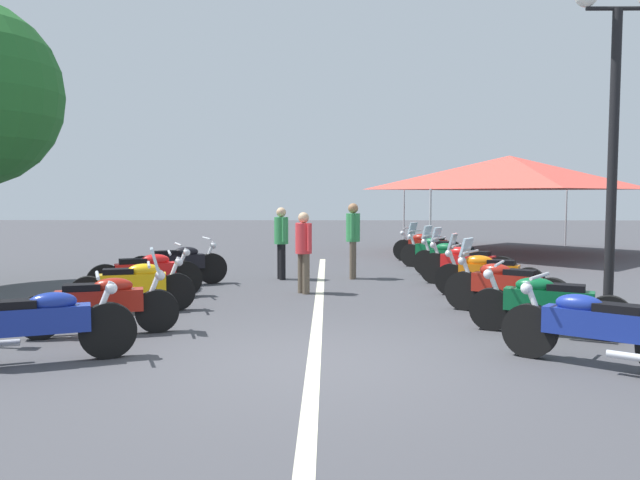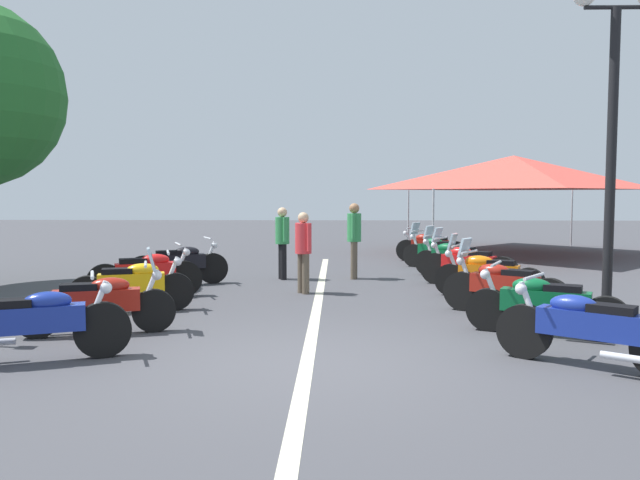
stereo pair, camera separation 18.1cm
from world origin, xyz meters
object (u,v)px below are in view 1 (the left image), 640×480
Objects in this scene: bystander_0 at (281,237)px; bystander_3 at (353,234)px; motorcycle_right_row_2 at (504,286)px; motorcycle_right_row_4 at (466,264)px; motorcycle_left_row_2 at (134,285)px; motorcycle_right_row_6 at (436,251)px; motorcycle_left_row_1 at (102,303)px; street_lamp_twin_globe at (615,95)px; motorcycle_left_row_4 at (179,264)px; motorcycle_right_row_5 at (452,258)px; motorcycle_right_row_1 at (547,303)px; motorcycle_right_row_7 at (427,246)px; motorcycle_left_row_0 at (38,324)px; motorcycle_right_row_0 at (594,327)px; motorcycle_left_row_3 at (147,274)px; motorcycle_right_row_3 at (487,274)px; event_tent at (509,173)px; bystander_1 at (304,246)px.

bystander_0 is 0.95× the size of bystander_3.
motorcycle_right_row_2 is 3.11m from motorcycle_right_row_4.
motorcycle_right_row_6 is (6.17, -6.00, 0.01)m from motorcycle_left_row_2.
street_lamp_twin_globe is (0.76, -7.23, 2.90)m from motorcycle_left_row_1.
motorcycle_right_row_5 reaches higher than motorcycle_left_row_4.
motorcycle_right_row_1 is 6.28m from bystander_3.
street_lamp_twin_globe is (-8.73, -1.30, 2.91)m from motorcycle_right_row_7.
motorcycle_right_row_7 is (7.90, -0.00, -0.02)m from motorcycle_right_row_2.
bystander_3 is (5.10, 3.57, -2.34)m from street_lamp_twin_globe.
motorcycle_left_row_0 is 1.01× the size of motorcycle_left_row_1.
motorcycle_right_row_0 is 7.76m from bystander_3.
bystander_3 is (5.86, -3.66, 0.56)m from motorcycle_left_row_1.
motorcycle_left_row_3 is at bearing 69.22° from motorcycle_left_row_0.
motorcycle_right_row_2 is 7.90m from motorcycle_right_row_7.
motorcycle_right_row_3 reaches higher than motorcycle_left_row_3.
bystander_0 is 9.64m from event_tent.
motorcycle_right_row_1 is 9.39m from motorcycle_right_row_7.
event_tent reaches higher than bystander_3.
motorcycle_right_row_1 is at bearing 105.29° from bystander_0.
motorcycle_right_row_7 is (10.94, -6.14, -0.01)m from motorcycle_left_row_0.
bystander_3 is (5.77, 2.43, 0.57)m from motorcycle_right_row_1.
motorcycle_right_row_3 reaches higher than motorcycle_right_row_0.
bystander_1 is 0.23× the size of event_tent.
motorcycle_right_row_7 is at bearing -53.79° from motorcycle_right_row_5.
motorcycle_right_row_3 reaches higher than motorcycle_left_row_0.
motorcycle_left_row_3 is 6.50m from motorcycle_right_row_4.
motorcycle_left_row_4 is at bearing 64.02° from motorcycle_right_row_6.
motorcycle_right_row_3 is 1.49m from motorcycle_right_row_4.
bystander_0 reaches higher than motorcycle_left_row_1.
motorcycle_right_row_2 is at bearing -36.36° from motorcycle_left_row_3.
motorcycle_left_row_2 is 1.13× the size of bystander_3.
motorcycle_left_row_4 is at bearing 61.58° from street_lamp_twin_globe.
bystander_1 is at bearing -109.00° from bystander_3.
bystander_1 is at bearing -45.97° from motorcycle_left_row_4.
motorcycle_right_row_0 is at bearing 123.34° from motorcycle_right_row_4.
motorcycle_right_row_3 is at bearing 115.77° from motorcycle_right_row_7.
motorcycle_right_row_5 reaches higher than motorcycle_left_row_2.
street_lamp_twin_globe reaches higher than motorcycle_right_row_0.
motorcycle_left_row_4 is at bearing -11.97° from motorcycle_right_row_1.
motorcycle_right_row_5 is at bearing -64.18° from motorcycle_right_row_1.
motorcycle_right_row_7 is at bearing 64.76° from bystander_3.
motorcycle_left_row_4 is at bearing 67.21° from motorcycle_left_row_0.
motorcycle_right_row_0 is (-6.21, -6.14, -0.01)m from motorcycle_left_row_4.
motorcycle_left_row_3 is 1.06× the size of motorcycle_right_row_4.
motorcycle_right_row_3 is 0.28× the size of event_tent.
motorcycle_left_row_1 is 7.62m from motorcycle_right_row_4.
motorcycle_left_row_3 is 7.01m from motorcycle_right_row_5.
street_lamp_twin_globe is 2.84× the size of bystander_3.
bystander_3 is (2.65, 2.41, 0.56)m from motorcycle_right_row_3.
motorcycle_right_row_7 is 0.39× the size of street_lamp_twin_globe.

